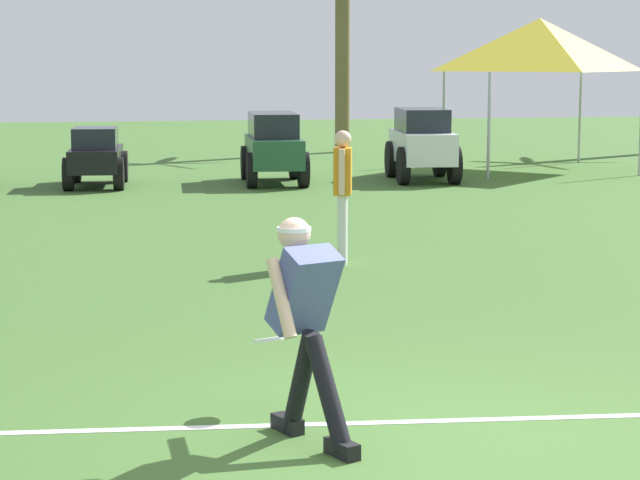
# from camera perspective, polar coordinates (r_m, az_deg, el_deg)

# --- Properties ---
(ground_plane) EXTENTS (80.00, 80.00, 0.00)m
(ground_plane) POSITION_cam_1_polar(r_m,az_deg,el_deg) (7.96, 5.19, -9.20)
(ground_plane) COLOR #3E652B
(field_line_paint) EXTENTS (18.53, 1.71, 0.01)m
(field_line_paint) POSITION_cam_1_polar(r_m,az_deg,el_deg) (8.38, 4.36, -8.27)
(field_line_paint) COLOR white
(field_line_paint) RESTS_ON ground_plane
(frisbee_thrower) EXTENTS (0.52, 1.13, 1.41)m
(frisbee_thrower) POSITION_cam_1_polar(r_m,az_deg,el_deg) (7.78, -0.69, -3.53)
(frisbee_thrower) COLOR black
(frisbee_thrower) RESTS_ON ground_plane
(frisbee_in_flight) EXTENTS (0.32, 0.32, 0.08)m
(frisbee_in_flight) POSITION_cam_1_polar(r_m,az_deg,el_deg) (8.56, -2.26, -4.56)
(frisbee_in_flight) COLOR white
(teammate_midfield) EXTENTS (0.28, 0.49, 1.56)m
(teammate_midfield) POSITION_cam_1_polar(r_m,az_deg,el_deg) (14.43, 1.04, 2.58)
(teammate_midfield) COLOR silver
(teammate_midfield) RESTS_ON ground_plane
(parked_car_slot_c) EXTENTS (1.24, 2.26, 1.10)m
(parked_car_slot_c) POSITION_cam_1_polar(r_m,az_deg,el_deg) (23.64, -10.20, 3.80)
(parked_car_slot_c) COLOR black
(parked_car_slot_c) RESTS_ON ground_plane
(parked_car_slot_d) EXTENTS (1.28, 2.45, 1.34)m
(parked_car_slot_d) POSITION_cam_1_polar(r_m,az_deg,el_deg) (23.87, -2.14, 4.35)
(parked_car_slot_d) COLOR #235133
(parked_car_slot_d) RESTS_ON ground_plane
(parked_car_slot_e) EXTENTS (1.37, 2.43, 1.40)m
(parked_car_slot_e) POSITION_cam_1_polar(r_m,az_deg,el_deg) (24.43, 4.69, 4.47)
(parked_car_slot_e) COLOR silver
(parked_car_slot_e) RESTS_ON ground_plane
(palm_tree_far_left) EXTENTS (3.46, 3.45, 5.10)m
(palm_tree_far_left) POSITION_cam_1_polar(r_m,az_deg,el_deg) (31.65, 1.01, 9.42)
(palm_tree_far_left) COLOR brown
(palm_tree_far_left) RESTS_ON ground_plane
(event_tent) EXTENTS (3.38, 3.38, 3.20)m
(event_tent) POSITION_cam_1_polar(r_m,az_deg,el_deg) (26.98, 10.00, 8.78)
(event_tent) COLOR #B2B5BA
(event_tent) RESTS_ON ground_plane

